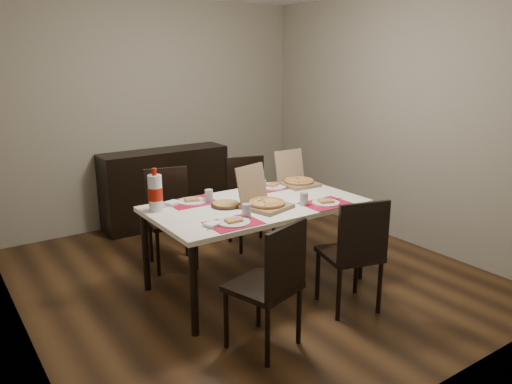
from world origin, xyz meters
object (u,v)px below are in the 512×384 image
chair_far_right (249,198)px  soda_bottle (155,193)px  sideboard (165,187)px  dip_bowl (258,195)px  dining_table (256,211)px  pizza_box_center (264,201)px  chair_near_left (272,281)px  chair_near_right (354,250)px  chair_far_left (170,213)px

chair_far_right → soda_bottle: bearing=-155.8°
sideboard → dip_bowl: sideboard is taller
dip_bowl → soda_bottle: (-0.93, 0.12, 0.14)m
dining_table → sideboard: bearing=88.5°
dip_bowl → pizza_box_center: bearing=-116.8°
chair_near_left → chair_near_right: size_ratio=1.00×
chair_far_right → dip_bowl: 0.83m
dining_table → chair_far_left: size_ratio=1.94×
chair_far_right → chair_near_right: bearing=-94.8°
chair_far_right → chair_near_left: bearing=-119.4°
dining_table → dip_bowl: bearing=50.5°
dining_table → dip_bowl: size_ratio=16.68×
sideboard → dip_bowl: 1.84m
chair_near_left → chair_near_right: (0.85, 0.08, 0.00)m
dining_table → pizza_box_center: size_ratio=4.05×
chair_near_right → pizza_box_center: (-0.38, 0.68, 0.29)m
sideboard → chair_far_left: size_ratio=1.61×
chair_far_right → dining_table: bearing=-120.2°
chair_near_right → dip_bowl: 1.05m
sideboard → chair_far_left: 1.22m
dip_bowl → dining_table: bearing=-129.5°
chair_near_right → pizza_box_center: size_ratio=2.09×
chair_near_left → dip_bowl: 1.27m
pizza_box_center → chair_near_left: bearing=-122.1°
dining_table → chair_far_left: bearing=115.7°
chair_near_left → chair_far_left: bearing=87.4°
pizza_box_center → soda_bottle: (-0.77, 0.43, 0.09)m
dining_table → dip_bowl: dip_bowl is taller
chair_near_left → pizza_box_center: size_ratio=2.09×
chair_near_right → chair_far_left: (-0.77, 1.68, 0.00)m
dining_table → chair_far_right: bearing=59.8°
pizza_box_center → soda_bottle: bearing=151.1°
sideboard → chair_far_right: size_ratio=1.61×
dip_bowl → soda_bottle: soda_bottle is taller
chair_near_left → chair_far_right: size_ratio=1.00×
dining_table → chair_near_right: size_ratio=1.94×
chair_far_right → sideboard: bearing=112.3°
chair_near_left → soda_bottle: (-0.29, 1.19, 0.39)m
dining_table → dip_bowl: 0.24m
sideboard → chair_near_left: (-0.54, -2.88, 0.06)m
soda_bottle → chair_near_left: bearing=-76.1°
sideboard → chair_near_left: 2.93m
chair_far_right → soda_bottle: soda_bottle is taller
soda_bottle → chair_far_left: bearing=56.5°
chair_far_right → dip_bowl: bearing=-117.5°
chair_near_right → chair_far_left: same height
soda_bottle → chair_far_right: bearing=24.2°
chair_near_right → dip_bowl: (-0.22, 0.99, 0.25)m
pizza_box_center → dip_bowl: pizza_box_center is taller
chair_far_left → chair_far_right: (0.92, 0.01, 0.00)m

